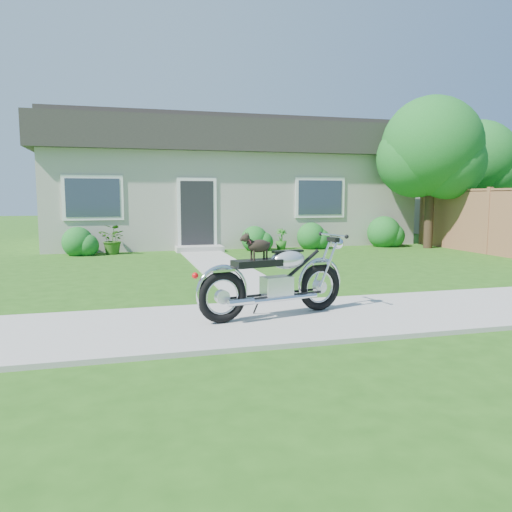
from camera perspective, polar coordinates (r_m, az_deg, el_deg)
The scene contains 11 objects.
ground at distance 7.38m, azimuth 15.73°, elevation -6.26°, with size 80.00×80.00×0.00m, color #235114.
sidewalk at distance 7.37m, azimuth 15.73°, elevation -6.11°, with size 24.00×2.20×0.04m, color #9E9B93.
walkway at distance 11.49m, azimuth -3.79°, elevation -1.30°, with size 1.20×8.00×0.03m, color #9E9B93.
house at distance 18.54m, azimuth -3.53°, elevation 8.42°, with size 12.60×7.03×4.50m.
fence at distance 15.58m, azimuth 25.04°, elevation 3.62°, with size 0.12×6.62×1.90m.
tree_near at distance 16.82m, azimuth 19.92°, elevation 11.20°, with size 3.09×3.09×4.74m.
tree_far at distance 21.28m, azimuth 24.37°, elevation 9.66°, with size 2.97×2.96×4.54m.
shrub_row at distance 15.55m, azimuth 3.89°, elevation 2.26°, with size 10.47×1.08×1.08m.
potted_plant_left at distance 14.76m, azimuth -15.98°, elevation 1.85°, with size 0.76×0.66×0.85m, color #2B5B18.
potted_plant_right at distance 15.52m, azimuth 2.90°, elevation 1.96°, with size 0.36×0.36×0.64m, color #24681C.
motorcycle_with_dog at distance 6.66m, azimuth 2.38°, elevation -2.66°, with size 2.19×0.82×1.12m.
Camera 1 is at (-3.71, -6.16, 1.64)m, focal length 35.00 mm.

